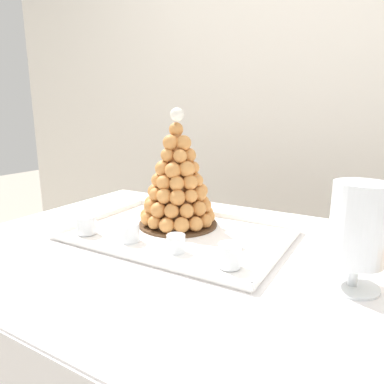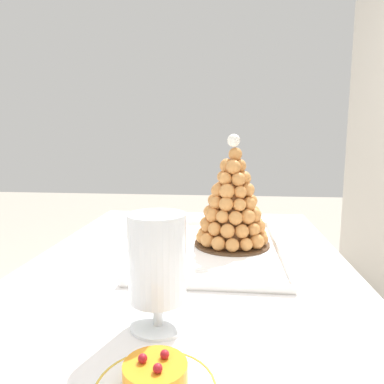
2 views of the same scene
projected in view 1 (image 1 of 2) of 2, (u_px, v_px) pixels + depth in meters
backdrop_wall at (335, 90)px, 1.75m from camera, size 4.80×0.10×2.50m
buffet_table at (247, 297)px, 0.88m from camera, size 1.66×0.95×0.77m
serving_tray at (179, 234)px, 1.03m from camera, size 0.63×0.44×0.02m
croquembouche at (177, 182)px, 1.07m from camera, size 0.25×0.25×0.37m
dessert_cup_left at (87, 226)px, 1.02m from camera, size 0.06×0.06×0.05m
dessert_cup_mid_left at (130, 233)px, 0.96m from camera, size 0.06×0.06×0.05m
dessert_cup_centre at (176, 244)px, 0.88m from camera, size 0.05×0.05×0.05m
dessert_cup_mid_right at (230, 256)px, 0.80m from camera, size 0.05×0.05×0.06m
macaron_goblet at (358, 226)px, 0.69m from camera, size 0.11×0.11×0.23m
wine_glass at (184, 194)px, 1.11m from camera, size 0.08×0.08×0.15m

